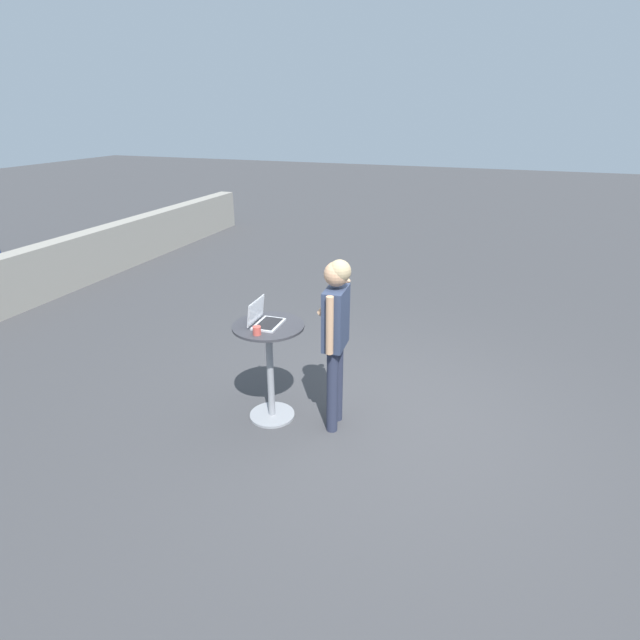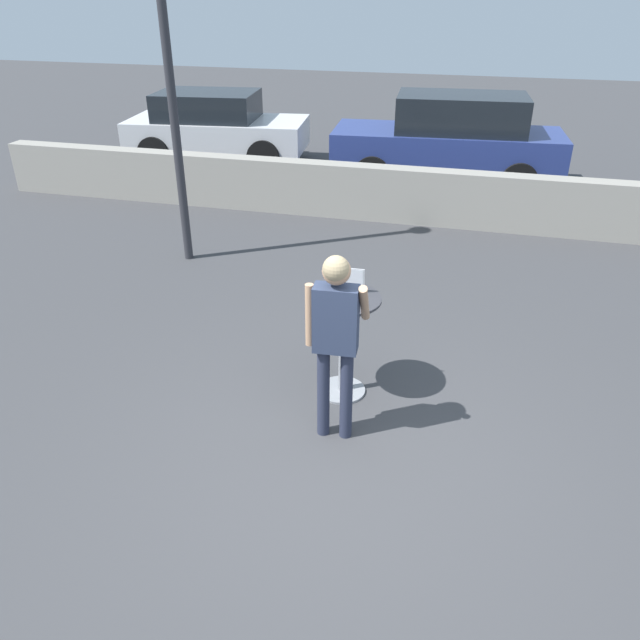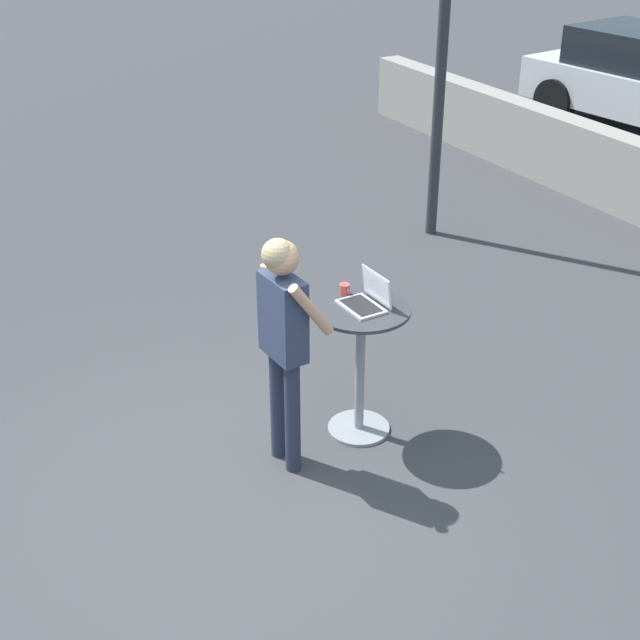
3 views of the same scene
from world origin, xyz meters
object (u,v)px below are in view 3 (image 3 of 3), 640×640
(laptop, at_px, (367,299))
(standing_person, at_px, (283,326))
(cafe_table, at_px, (361,353))
(coffee_mug, at_px, (345,289))

(laptop, relative_size, standing_person, 0.20)
(laptop, bearing_deg, cafe_table, -88.07)
(coffee_mug, bearing_deg, laptop, 10.16)
(standing_person, bearing_deg, coffee_mug, 115.84)
(cafe_table, relative_size, laptop, 2.98)
(cafe_table, bearing_deg, laptop, 91.93)
(cafe_table, distance_m, standing_person, 0.79)
(coffee_mug, relative_size, standing_person, 0.06)
(cafe_table, bearing_deg, standing_person, -82.94)
(laptop, distance_m, standing_person, 0.71)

